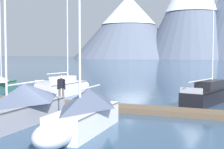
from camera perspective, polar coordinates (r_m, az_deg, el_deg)
name	(u,v)px	position (r m, az deg, el deg)	size (l,w,h in m)	color
ground_plane	(62,120)	(17.28, -8.48, -7.77)	(700.00, 700.00, 0.00)	#2D4C6B
mountain_west_summit	(129,25)	(226.12, 2.85, 8.40)	(74.54, 74.54, 42.37)	slate
mountain_central_massif	(191,6)	(218.86, 13.41, 11.25)	(59.62, 59.62, 61.74)	slate
dock	(98,106)	(20.66, -2.35, -5.46)	(29.98, 2.09, 0.30)	brown
sailboat_mid_dock_port	(66,87)	(27.78, -7.87, -2.11)	(1.80, 6.34, 8.05)	silver
sailboat_mid_dock_starboard	(16,106)	(16.64, -16.04, -5.21)	(2.50, 7.23, 7.78)	#93939E
sailboat_far_berth	(82,113)	(14.39, -5.15, -6.56)	(2.25, 6.54, 7.59)	white
sailboat_outer_slip	(212,93)	(24.52, 16.68, -3.07)	(2.96, 7.87, 8.27)	black
person_on_dock	(61,87)	(21.81, -8.67, -2.06)	(0.59, 0.25, 1.69)	brown
mooring_buoy_channel_marker	(19,109)	(19.69, -15.61, -5.78)	(0.47, 0.47, 0.55)	red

